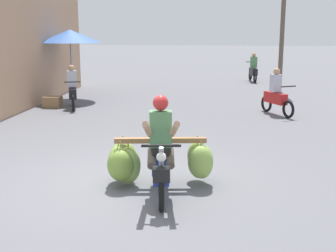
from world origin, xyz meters
TOP-DOWN VIEW (x-y plane):
  - ground_plane at (0.00, 0.00)m, footprint 120.00×120.00m
  - motorbike_main_loaded at (0.55, -0.10)m, footprint 1.82×1.87m
  - motorbike_distant_ahead_left at (3.20, 15.01)m, footprint 0.51×1.62m
  - motorbike_distant_ahead_right at (-3.16, 7.04)m, footprint 0.70×1.56m
  - motorbike_distant_far_ahead at (3.28, 6.62)m, footprint 0.89×1.46m
  - market_umbrella_near_shop at (-3.77, 8.88)m, footprint 2.17×2.17m
  - produce_crate at (-3.85, 7.07)m, footprint 0.56×0.40m
  - utility_pole at (4.04, 11.75)m, footprint 0.18×0.18m

SIDE VIEW (x-z plane):
  - ground_plane at x=0.00m, z-range 0.00..0.00m
  - produce_crate at x=-3.85m, z-range 0.00..0.36m
  - motorbike_main_loaded at x=0.55m, z-range -0.31..1.27m
  - motorbike_distant_ahead_left at x=3.20m, z-range -0.13..1.27m
  - motorbike_distant_ahead_right at x=-3.16m, z-range -0.13..1.27m
  - motorbike_distant_far_ahead at x=3.28m, z-range -0.13..1.27m
  - market_umbrella_near_shop at x=-3.77m, z-range 1.02..3.53m
  - utility_pole at x=4.04m, z-range 0.00..5.34m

